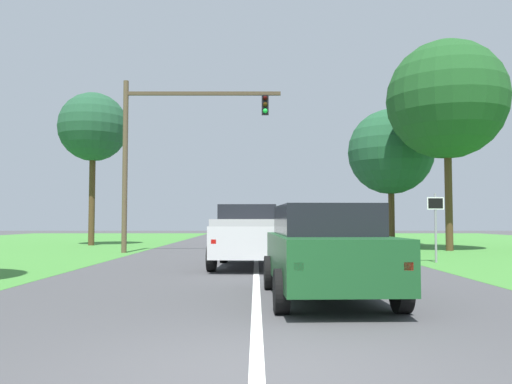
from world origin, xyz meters
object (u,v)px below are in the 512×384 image
Objects in this scene: pickup_truck_lead at (248,235)px; extra_tree_1 at (390,152)px; oak_tree_right at (446,100)px; red_suv_near at (324,249)px; keep_moving_sign at (435,218)px; traffic_light at (164,139)px; extra_tree_2 at (92,128)px; crossing_suv_far at (324,232)px.

extra_tree_1 reaches higher than pickup_truck_lead.
oak_tree_right reaches higher than pickup_truck_lead.
keep_moving_sign reaches higher than red_suv_near.
pickup_truck_lead is 0.65× the size of extra_tree_1.
extra_tree_1 is (-1.50, 5.15, -1.94)m from oak_tree_right.
red_suv_near is at bearing -120.44° from keep_moving_sign.
pickup_truck_lead is 9.47m from traffic_light.
extra_tree_2 reaches higher than traffic_light.
red_suv_near is 15.86m from traffic_light.
crossing_suv_far is at bearing -131.64° from extra_tree_1.
keep_moving_sign is at bearing -28.01° from traffic_light.
extra_tree_1 is at bearing 106.27° from oak_tree_right.
oak_tree_right reaches higher than extra_tree_1.
keep_moving_sign is at bearing -97.48° from extra_tree_1.
extra_tree_2 is (-13.22, 5.54, 6.14)m from crossing_suv_far.
extra_tree_1 reaches higher than red_suv_near.
red_suv_near is 24.86m from extra_tree_2.
extra_tree_2 is (-17.80, 0.39, 1.52)m from extra_tree_1.
pickup_truck_lead reaches higher than red_suv_near.
pickup_truck_lead is 6.86m from keep_moving_sign.
oak_tree_right is (3.13, 7.24, 5.92)m from keep_moving_sign.
pickup_truck_lead reaches higher than crossing_suv_far.
red_suv_near is 0.62× the size of traffic_light.
traffic_light reaches higher than pickup_truck_lead.
oak_tree_right is 1.14× the size of extra_tree_2.
pickup_truck_lead is at bearing -120.04° from extra_tree_1.
traffic_light is at bearing -168.15° from crossing_suv_far.
red_suv_near is 9.98m from keep_moving_sign.
traffic_light is 9.24m from extra_tree_2.
pickup_truck_lead is 14.78m from oak_tree_right.
pickup_truck_lead is at bearing -111.86° from crossing_suv_far.
crossing_suv_far is at bearing 112.22° from keep_moving_sign.
traffic_light is 0.99× the size of extra_tree_1.
keep_moving_sign is at bearing -113.36° from oak_tree_right.
keep_moving_sign is at bearing 15.38° from pickup_truck_lead.
red_suv_near is 22.49m from extra_tree_1.
oak_tree_right reaches higher than crossing_suv_far.
oak_tree_right is at bearing 6.69° from traffic_light.
red_suv_near is at bearing -62.48° from extra_tree_2.
traffic_light is (-5.55, 14.22, 4.31)m from red_suv_near.
oak_tree_right is at bearing 62.69° from red_suv_near.
extra_tree_1 is at bearing 48.36° from crossing_suv_far.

